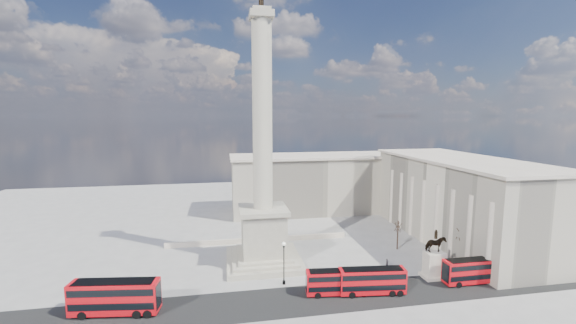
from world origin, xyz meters
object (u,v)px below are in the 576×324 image
(red_bus_a, at_px, (115,297))
(pedestrian_standing, at_px, (383,277))
(equestrian_statue, at_px, (435,261))
(pedestrian_crossing, at_px, (375,271))
(pedestrian_walking, at_px, (387,263))
(victorian_lamp, at_px, (284,260))
(red_bus_c, at_px, (338,282))
(red_bus_d, at_px, (474,271))
(red_bus_b, at_px, (373,281))
(nelsons_column, at_px, (263,197))

(red_bus_a, relative_size, pedestrian_standing, 7.36)
(equestrian_statue, height_order, pedestrian_crossing, equestrian_statue)
(equestrian_statue, bearing_deg, red_bus_a, -177.19)
(red_bus_a, xyz_separation_m, pedestrian_crossing, (41.15, 4.87, -1.65))
(pedestrian_walking, bearing_deg, red_bus_a, 167.33)
(red_bus_a, relative_size, victorian_lamp, 1.70)
(red_bus_c, distance_m, red_bus_d, 23.66)
(equestrian_statue, bearing_deg, red_bus_b, -164.66)
(nelsons_column, relative_size, victorian_lamp, 6.82)
(victorian_lamp, height_order, equestrian_statue, equestrian_statue)
(red_bus_a, bearing_deg, red_bus_b, 5.95)
(red_bus_d, height_order, equestrian_statue, equestrian_statue)
(pedestrian_crossing, bearing_deg, victorian_lamp, 47.11)
(equestrian_statue, bearing_deg, pedestrian_walking, 139.15)
(pedestrian_standing, bearing_deg, red_bus_b, 22.75)
(red_bus_d, xyz_separation_m, victorian_lamp, (-31.42, 5.26, 2.09))
(victorian_lamp, xyz_separation_m, pedestrian_standing, (16.63, -2.11, -3.46))
(nelsons_column, xyz_separation_m, red_bus_d, (33.79, -14.65, -10.70))
(pedestrian_standing, xyz_separation_m, pedestrian_crossing, (-0.36, 2.33, 0.09))
(nelsons_column, xyz_separation_m, pedestrian_crossing, (18.65, -9.17, -11.99))
(nelsons_column, height_order, equestrian_statue, nelsons_column)
(pedestrian_walking, bearing_deg, red_bus_b, -149.98)
(nelsons_column, relative_size, pedestrian_crossing, 26.76)
(red_bus_c, bearing_deg, red_bus_a, -174.23)
(red_bus_a, xyz_separation_m, equestrian_statue, (50.97, 2.50, 0.42))
(victorian_lamp, xyz_separation_m, equestrian_statue, (26.09, -2.15, -1.31))
(red_bus_a, height_order, pedestrian_crossing, red_bus_a)
(victorian_lamp, xyz_separation_m, pedestrian_crossing, (16.27, 0.22, -3.37))
(red_bus_d, bearing_deg, pedestrian_crossing, 160.44)
(equestrian_statue, xyz_separation_m, pedestrian_walking, (-6.14, 5.31, -2.17))
(red_bus_b, bearing_deg, red_bus_c, 177.59)
(red_bus_d, distance_m, pedestrian_standing, 15.18)
(red_bus_c, relative_size, red_bus_d, 0.96)
(red_bus_c, bearing_deg, equestrian_statue, 14.65)
(red_bus_b, bearing_deg, red_bus_d, 7.50)
(red_bus_c, relative_size, pedestrian_standing, 5.94)
(red_bus_b, xyz_separation_m, pedestrian_walking, (6.78, 8.86, -1.38))
(victorian_lamp, bearing_deg, red_bus_d, -9.50)
(red_bus_a, distance_m, red_bus_c, 32.64)
(red_bus_b, height_order, victorian_lamp, victorian_lamp)
(red_bus_a, bearing_deg, nelsons_column, 39.48)
(pedestrian_walking, relative_size, pedestrian_standing, 0.98)
(red_bus_c, xyz_separation_m, pedestrian_crossing, (8.51, 5.10, -1.16))
(red_bus_b, distance_m, pedestrian_walking, 11.24)
(nelsons_column, xyz_separation_m, red_bus_a, (-22.50, -14.04, -10.34))
(victorian_lamp, bearing_deg, red_bus_c, -32.14)
(nelsons_column, relative_size, red_bus_c, 4.99)
(red_bus_a, xyz_separation_m, pedestrian_standing, (41.51, 2.54, -1.74))
(red_bus_a, relative_size, red_bus_b, 1.17)
(equestrian_statue, distance_m, pedestrian_walking, 8.40)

